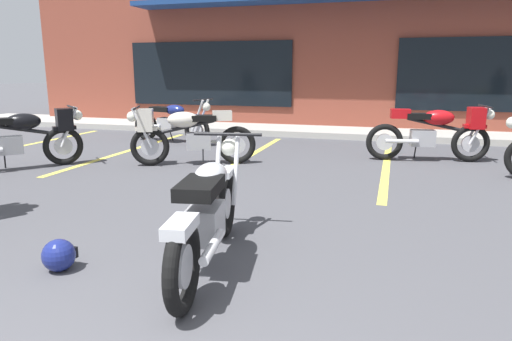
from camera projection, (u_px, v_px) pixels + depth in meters
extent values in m
plane|color=#47474C|center=(252.00, 228.00, 4.65)|extent=(80.00, 80.00, 0.00)
cube|color=#A8A59E|center=(338.00, 131.00, 11.38)|extent=(22.00, 1.80, 0.14)
cube|color=brown|center=(355.00, 55.00, 14.26)|extent=(18.03, 6.00, 4.03)
cube|color=black|center=(209.00, 74.00, 12.55)|extent=(4.61, 0.06, 1.70)
cube|color=black|center=(502.00, 75.00, 10.52)|extent=(4.61, 0.06, 1.70)
cube|color=#DBCC4C|center=(26.00, 145.00, 9.75)|extent=(0.12, 4.80, 0.01)
cube|color=#DBCC4C|center=(128.00, 151.00, 9.06)|extent=(0.12, 4.80, 0.01)
cube|color=#DBCC4C|center=(247.00, 158.00, 8.37)|extent=(0.12, 4.80, 0.01)
cube|color=#DBCC4C|center=(386.00, 165.00, 7.68)|extent=(0.12, 4.80, 0.01)
torus|color=black|center=(183.00, 266.00, 2.99)|extent=(0.20, 0.65, 0.64)
cylinder|color=#B7B7BC|center=(183.00, 266.00, 2.99)|extent=(0.11, 0.29, 0.29)
torus|color=black|center=(225.00, 204.00, 4.39)|extent=(0.20, 0.65, 0.64)
cylinder|color=#B7B7BC|center=(225.00, 204.00, 4.39)|extent=(0.11, 0.29, 0.29)
cylinder|color=silver|center=(217.00, 168.00, 4.43)|extent=(0.10, 0.33, 0.66)
cylinder|color=silver|center=(236.00, 169.00, 4.40)|extent=(0.10, 0.33, 0.66)
cylinder|color=black|center=(228.00, 134.00, 4.42)|extent=(0.66, 0.14, 0.03)
sphere|color=silver|center=(229.00, 147.00, 4.53)|extent=(0.20, 0.20, 0.17)
cube|color=silver|center=(225.00, 172.00, 4.36)|extent=(0.20, 0.38, 0.06)
cube|color=#9E9EA3|center=(205.00, 223.00, 3.59)|extent=(0.30, 0.43, 0.28)
cylinder|color=silver|center=(213.00, 246.00, 3.23)|extent=(0.16, 0.55, 0.07)
cylinder|color=black|center=(210.00, 187.00, 3.74)|extent=(0.21, 0.94, 0.26)
ellipsoid|color=silver|center=(211.00, 176.00, 3.74)|extent=(0.34, 0.52, 0.22)
cube|color=black|center=(200.00, 187.00, 3.39)|extent=(0.36, 0.56, 0.10)
cube|color=silver|center=(180.00, 226.00, 2.91)|extent=(0.22, 0.38, 0.08)
cylinder|color=black|center=(182.00, 256.00, 3.60)|extent=(0.14, 0.05, 0.29)
sphere|color=silver|center=(512.00, 123.00, 6.62)|extent=(0.20, 0.20, 0.17)
torus|color=black|center=(384.00, 142.00, 8.11)|extent=(0.65, 0.20, 0.64)
cylinder|color=#B7B7BC|center=(384.00, 142.00, 8.11)|extent=(0.29, 0.11, 0.29)
torus|color=black|center=(470.00, 144.00, 7.93)|extent=(0.65, 0.20, 0.64)
cylinder|color=#B7B7BC|center=(470.00, 144.00, 7.93)|extent=(0.29, 0.11, 0.29)
cylinder|color=silver|center=(477.00, 125.00, 7.93)|extent=(0.33, 0.10, 0.66)
cylinder|color=silver|center=(480.00, 126.00, 7.76)|extent=(0.33, 0.10, 0.66)
cylinder|color=black|center=(485.00, 106.00, 7.77)|extent=(0.14, 0.66, 0.03)
sphere|color=silver|center=(489.00, 115.00, 7.79)|extent=(0.20, 0.20, 0.17)
cube|color=#B70F14|center=(475.00, 126.00, 7.86)|extent=(0.38, 0.20, 0.06)
cube|color=#9E9EA3|center=(423.00, 138.00, 8.01)|extent=(0.43, 0.30, 0.28)
cylinder|color=silver|center=(402.00, 141.00, 7.93)|extent=(0.55, 0.16, 0.07)
cylinder|color=black|center=(436.00, 125.00, 7.93)|extent=(0.94, 0.21, 0.26)
ellipsoid|color=#B70F14|center=(439.00, 118.00, 7.90)|extent=(0.56, 0.38, 0.26)
cube|color=#B70F14|center=(476.00, 118.00, 7.83)|extent=(0.28, 0.32, 0.36)
cube|color=black|center=(418.00, 116.00, 7.94)|extent=(0.43, 0.30, 0.10)
cube|color=#B70F14|center=(400.00, 114.00, 7.97)|extent=(0.35, 0.25, 0.16)
cylinder|color=black|center=(415.00, 151.00, 8.25)|extent=(0.05, 0.14, 0.29)
torus|color=black|center=(237.00, 145.00, 7.77)|extent=(0.63, 0.34, 0.64)
cylinder|color=#B7B7BC|center=(237.00, 145.00, 7.77)|extent=(0.29, 0.17, 0.29)
torus|color=black|center=(150.00, 147.00, 7.61)|extent=(0.63, 0.34, 0.64)
cylinder|color=#B7B7BC|center=(150.00, 147.00, 7.61)|extent=(0.29, 0.17, 0.29)
cylinder|color=silver|center=(142.00, 128.00, 7.45)|extent=(0.32, 0.17, 0.66)
cylinder|color=silver|center=(143.00, 127.00, 7.62)|extent=(0.32, 0.17, 0.66)
cylinder|color=black|center=(137.00, 108.00, 7.46)|extent=(0.29, 0.62, 0.03)
sphere|color=silver|center=(132.00, 117.00, 7.48)|extent=(0.22, 0.22, 0.17)
cube|color=beige|center=(146.00, 129.00, 7.54)|extent=(0.39, 0.27, 0.06)
cube|color=#9E9EA3|center=(199.00, 141.00, 7.68)|extent=(0.46, 0.38, 0.28)
cylinder|color=silver|center=(220.00, 142.00, 7.87)|extent=(0.53, 0.28, 0.07)
cylinder|color=black|center=(186.00, 127.00, 7.61)|extent=(0.89, 0.43, 0.26)
ellipsoid|color=beige|center=(183.00, 120.00, 7.58)|extent=(0.60, 0.48, 0.26)
cube|color=beige|center=(145.00, 120.00, 7.51)|extent=(0.33, 0.35, 0.36)
cube|color=black|center=(204.00, 118.00, 7.61)|extent=(0.46, 0.38, 0.10)
cube|color=beige|center=(222.00, 116.00, 7.64)|extent=(0.37, 0.31, 0.16)
cylinder|color=black|center=(203.00, 158.00, 7.57)|extent=(0.08, 0.13, 0.29)
torus|color=black|center=(63.00, 146.00, 7.68)|extent=(0.50, 0.55, 0.64)
cylinder|color=#B7B7BC|center=(63.00, 146.00, 7.68)|extent=(0.24, 0.26, 0.29)
cylinder|color=silver|center=(67.00, 126.00, 7.73)|extent=(0.25, 0.27, 0.66)
cylinder|color=silver|center=(69.00, 127.00, 7.59)|extent=(0.25, 0.27, 0.66)
cylinder|color=black|center=(71.00, 107.00, 7.63)|extent=(0.51, 0.46, 0.03)
sphere|color=silver|center=(77.00, 115.00, 7.70)|extent=(0.24, 0.24, 0.17)
cube|color=black|center=(64.00, 128.00, 7.63)|extent=(0.34, 0.36, 0.06)
cube|color=#9E9EA3|center=(9.00, 145.00, 7.25)|extent=(0.45, 0.46, 0.28)
cylinder|color=black|center=(21.00, 129.00, 7.30)|extent=(0.67, 0.74, 0.26)
ellipsoid|color=black|center=(23.00, 122.00, 7.30)|extent=(0.57, 0.59, 0.26)
cube|color=black|center=(64.00, 119.00, 7.61)|extent=(0.37, 0.37, 0.36)
cylinder|color=black|center=(5.00, 160.00, 7.42)|extent=(0.12, 0.11, 0.29)
torus|color=black|center=(146.00, 126.00, 10.37)|extent=(0.65, 0.25, 0.64)
cylinder|color=#B7B7BC|center=(146.00, 126.00, 10.37)|extent=(0.29, 0.13, 0.29)
torus|color=black|center=(197.00, 130.00, 9.65)|extent=(0.65, 0.25, 0.64)
cylinder|color=#B7B7BC|center=(197.00, 130.00, 9.65)|extent=(0.29, 0.13, 0.29)
cylinder|color=silver|center=(203.00, 115.00, 9.61)|extent=(0.33, 0.12, 0.66)
cylinder|color=silver|center=(198.00, 116.00, 9.46)|extent=(0.33, 0.12, 0.66)
cylinder|color=black|center=(203.00, 100.00, 9.42)|extent=(0.19, 0.65, 0.03)
sphere|color=silver|center=(206.00, 107.00, 9.41)|extent=(0.21, 0.21, 0.17)
cube|color=navy|center=(198.00, 116.00, 9.57)|extent=(0.38, 0.22, 0.06)
cube|color=#9E9EA3|center=(168.00, 124.00, 10.03)|extent=(0.45, 0.33, 0.28)
cylinder|color=silver|center=(150.00, 126.00, 10.11)|extent=(0.55, 0.20, 0.07)
cylinder|color=black|center=(174.00, 114.00, 9.88)|extent=(0.93, 0.29, 0.26)
ellipsoid|color=navy|center=(175.00, 110.00, 9.86)|extent=(0.53, 0.37, 0.22)
cube|color=black|center=(162.00, 109.00, 10.03)|extent=(0.57, 0.40, 0.10)
cube|color=navy|center=(145.00, 114.00, 10.32)|extent=(0.39, 0.24, 0.08)
cylinder|color=black|center=(171.00, 135.00, 10.28)|extent=(0.06, 0.14, 0.29)
sphere|color=navy|center=(59.00, 255.00, 3.65)|extent=(0.26, 0.26, 0.26)
cube|color=black|center=(68.00, 251.00, 3.75)|extent=(0.18, 0.03, 0.09)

